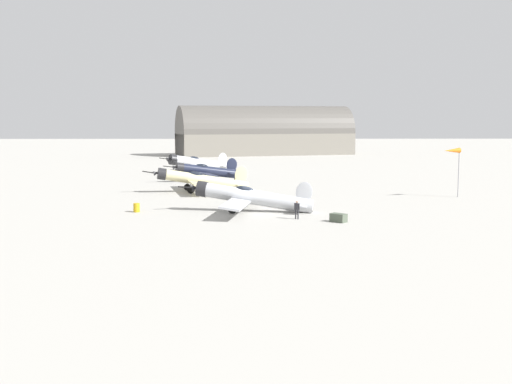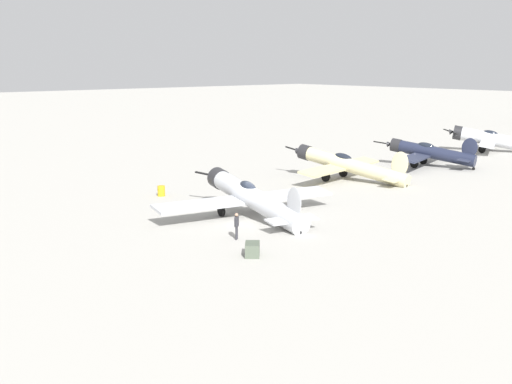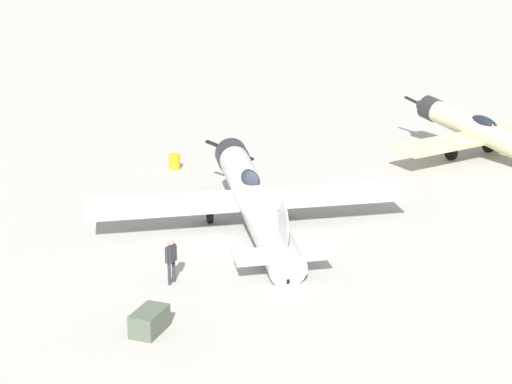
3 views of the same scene
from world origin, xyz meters
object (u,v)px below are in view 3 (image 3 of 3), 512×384
fuel_drum (174,162)px  airplane_foreground (253,200)px  ground_crew_mechanic (171,257)px  equipment_crate (149,321)px  airplane_mid_apron (491,136)px

fuel_drum → airplane_foreground: bearing=-88.4°
ground_crew_mechanic → equipment_crate: bearing=-68.4°
airplane_foreground → airplane_mid_apron: 16.90m
airplane_mid_apron → ground_crew_mechanic: size_ratio=7.74×
equipment_crate → fuel_drum: 18.54m
airplane_foreground → fuel_drum: 10.38m
airplane_foreground → equipment_crate: airplane_foreground is taller
fuel_drum → ground_crew_mechanic: bearing=-106.7°
ground_crew_mechanic → airplane_foreground: bearing=88.8°
airplane_mid_apron → fuel_drum: (-16.22, 4.66, -0.97)m
ground_crew_mechanic → fuel_drum: (4.27, 14.27, -0.55)m
ground_crew_mechanic → fuel_drum: ground_crew_mechanic is taller
ground_crew_mechanic → fuel_drum: bearing=121.3°
fuel_drum → equipment_crate: bearing=-108.6°
airplane_foreground → fuel_drum: airplane_foreground is taller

